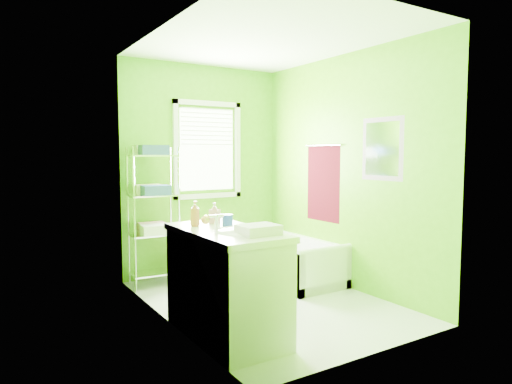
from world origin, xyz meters
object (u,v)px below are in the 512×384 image
bathtub (285,265)px  toilet (200,248)px  wire_shelf_unit (154,201)px  vanity (227,280)px

bathtub → toilet: size_ratio=2.06×
wire_shelf_unit → toilet: bearing=-7.4°
toilet → bathtub: bearing=138.3°
vanity → wire_shelf_unit: bearing=89.9°
bathtub → vanity: vanity is taller
vanity → wire_shelf_unit: size_ratio=0.74×
vanity → wire_shelf_unit: (0.00, 1.73, 0.50)m
toilet → wire_shelf_unit: size_ratio=0.47×
toilet → wire_shelf_unit: (-0.53, 0.07, 0.59)m
bathtub → vanity: bearing=-140.7°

